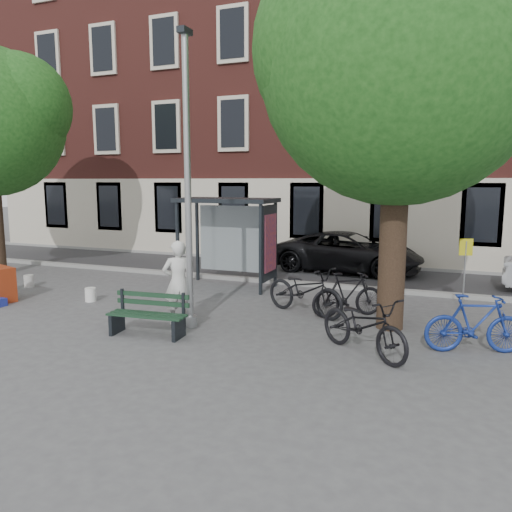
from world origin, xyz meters
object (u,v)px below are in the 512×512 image
object	(u,v)px
car_dark	(349,252)
notice_sign	(465,260)
bike_c	(364,325)
painter	(178,282)
bench	(148,317)
bus_shelter	(240,222)
bike_a	(305,290)
lamppost	(188,197)
bike_b	(475,324)
bike_d	(348,294)

from	to	relation	value
car_dark	notice_sign	world-z (taller)	notice_sign
bike_c	car_dark	size ratio (longest dim) A/B	0.42
painter	bench	distance (m)	1.11
bus_shelter	bike_c	bearing A→B (deg)	-45.74
bench	bike_a	world-z (taller)	bike_a
bench	car_dark	size ratio (longest dim) A/B	0.34
bike_a	notice_sign	distance (m)	3.87
bench	car_dark	world-z (taller)	car_dark
bus_shelter	bike_c	xyz separation A→B (m)	(4.37, -4.48, -1.37)
notice_sign	painter	bearing A→B (deg)	-163.14
bus_shelter	lamppost	bearing A→B (deg)	-81.57
lamppost	notice_sign	size ratio (longest dim) A/B	3.45
bus_shelter	bike_b	xyz separation A→B (m)	(6.24, -3.63, -1.37)
bike_d	notice_sign	distance (m)	2.96
lamppost	bike_b	distance (m)	6.08
bike_c	notice_sign	bearing A→B (deg)	12.28
bike_b	bike_c	world-z (taller)	bike_c
bike_b	bike_c	size ratio (longest dim) A/B	0.87
bike_b	bike_a	bearing A→B (deg)	50.66
lamppost	painter	size ratio (longest dim) A/B	3.31
lamppost	car_dark	bearing A→B (deg)	76.67
painter	bike_d	size ratio (longest dim) A/B	1.06
painter	notice_sign	bearing A→B (deg)	176.03
bike_a	notice_sign	bearing A→B (deg)	-41.82
bench	bike_d	xyz separation A→B (m)	(3.49, 2.89, 0.14)
bus_shelter	bench	world-z (taller)	bus_shelter
bike_d	notice_sign	bearing A→B (deg)	-95.23
bike_c	car_dark	distance (m)	8.39
bike_d	car_dark	bearing A→B (deg)	-24.31
car_dark	bike_d	bearing A→B (deg)	-164.22
bus_shelter	bench	bearing A→B (deg)	-88.80
bus_shelter	bike_a	xyz separation A→B (m)	(2.61, -2.21, -1.34)
bike_d	lamppost	bearing A→B (deg)	89.13
bike_a	bike_d	distance (m)	0.99
bench	bike_b	size ratio (longest dim) A/B	0.92
bike_b	notice_sign	bearing A→B (deg)	-14.76
car_dark	bike_c	bearing A→B (deg)	-162.22
bike_a	bike_d	world-z (taller)	bike_a
bus_shelter	notice_sign	bearing A→B (deg)	-5.70
lamppost	car_dark	xyz separation A→B (m)	(1.85, 7.80, -2.09)
painter	notice_sign	size ratio (longest dim) A/B	1.04
bike_b	notice_sign	size ratio (longest dim) A/B	1.03
bus_shelter	bike_a	distance (m)	3.67
bike_c	notice_sign	size ratio (longest dim) A/B	1.18
lamppost	bus_shelter	xyz separation A→B (m)	(-0.61, 4.11, -0.87)
lamppost	bike_c	xyz separation A→B (m)	(3.76, -0.38, -2.23)
lamppost	painter	xyz separation A→B (m)	(-0.35, 0.12, -1.86)
car_dark	notice_sign	bearing A→B (deg)	-135.33
painter	bike_b	world-z (taller)	painter
painter	bike_c	size ratio (longest dim) A/B	0.88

